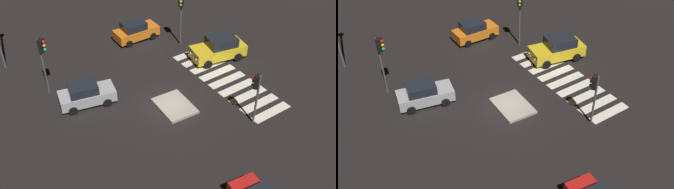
{
  "view_description": "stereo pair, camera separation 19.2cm",
  "coord_description": "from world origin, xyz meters",
  "views": [
    {
      "loc": [
        -18.05,
        12.32,
        18.05
      ],
      "look_at": [
        0.0,
        0.0,
        1.0
      ],
      "focal_mm": 43.19,
      "sensor_mm": 36.0,
      "label": 1
    },
    {
      "loc": [
        -18.15,
        12.17,
        18.05
      ],
      "look_at": [
        0.0,
        0.0,
        1.0
      ],
      "focal_mm": 43.19,
      "sensor_mm": 36.0,
      "label": 2
    }
  ],
  "objects": [
    {
      "name": "ground_plane",
      "position": [
        0.0,
        0.0,
        0.0
      ],
      "size": [
        80.0,
        80.0,
        0.0
      ],
      "primitive_type": "plane",
      "color": "black"
    },
    {
      "name": "traffic_island",
      "position": [
        -0.36,
        -0.32,
        0.09
      ],
      "size": [
        3.06,
        2.37,
        0.18
      ],
      "color": "gray",
      "rests_on": "ground"
    },
    {
      "name": "car_yellow",
      "position": [
        2.73,
        -6.83,
        0.95
      ],
      "size": [
        2.75,
        4.68,
        1.94
      ],
      "rotation": [
        0.0,
        0.0,
        1.37
      ],
      "color": "gold",
      "rests_on": "ground"
    },
    {
      "name": "car_silver",
      "position": [
        3.42,
        4.55,
        0.83
      ],
      "size": [
        2.45,
        4.12,
        1.7
      ],
      "rotation": [
        0.0,
        0.0,
        -1.79
      ],
      "color": "#9EA0A5",
      "rests_on": "ground"
    },
    {
      "name": "car_orange",
      "position": [
        9.19,
        -2.87,
        0.83
      ],
      "size": [
        1.89,
        3.93,
        1.7
      ],
      "rotation": [
        0.0,
        0.0,
        -1.59
      ],
      "color": "orange",
      "rests_on": "ground"
    },
    {
      "name": "traffic_light_east",
      "position": [
        6.25,
        -5.54,
        3.48
      ],
      "size": [
        0.53,
        0.54,
        4.6
      ],
      "rotation": [
        0.0,
        0.0,
        2.42
      ],
      "color": "#47474C",
      "rests_on": "ground"
    },
    {
      "name": "traffic_light_north",
      "position": [
        6.04,
        6.21,
        3.41
      ],
      "size": [
        0.54,
        0.54,
        4.5
      ],
      "rotation": [
        0.0,
        0.0,
        -2.34
      ],
      "color": "#47474C",
      "rests_on": "ground"
    },
    {
      "name": "traffic_light_south",
      "position": [
        -4.47,
        -3.64,
        2.86
      ],
      "size": [
        0.53,
        0.54,
        3.77
      ],
      "rotation": [
        0.0,
        0.0,
        0.68
      ],
      "color": "#47474C",
      "rests_on": "ground"
    },
    {
      "name": "crosswalk_near",
      "position": [
        0.0,
        -5.45,
        0.01
      ],
      "size": [
        9.9,
        3.2,
        0.02
      ],
      "color": "silver",
      "rests_on": "ground"
    }
  ]
}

